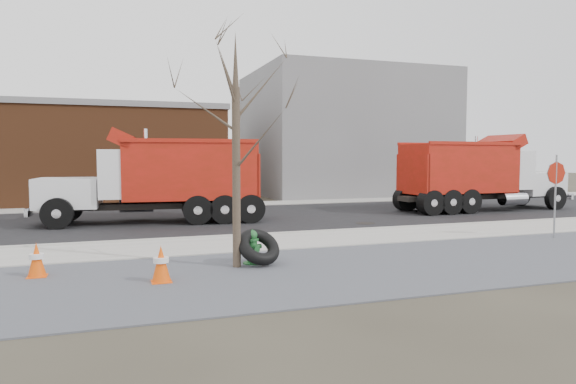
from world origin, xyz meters
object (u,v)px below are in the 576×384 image
object	(u,v)px
dump_truck_red_a	(477,173)
truck_tire	(259,247)
fire_hydrant	(253,249)
stop_sign	(556,181)
dump_truck_red_b	(163,176)

from	to	relation	value
dump_truck_red_a	truck_tire	bearing A→B (deg)	-148.73
fire_hydrant	stop_sign	distance (m)	9.68
dump_truck_red_a	dump_truck_red_b	xyz separation A→B (m)	(-14.01, 0.27, 0.00)
fire_hydrant	truck_tire	bearing A→B (deg)	-78.65
fire_hydrant	dump_truck_red_b	xyz separation A→B (m)	(-1.25, 8.34, 1.38)
stop_sign	dump_truck_red_a	world-z (taller)	dump_truck_red_a
truck_tire	stop_sign	distance (m)	9.59
stop_sign	dump_truck_red_b	world-z (taller)	dump_truck_red_b
fire_hydrant	dump_truck_red_a	bearing A→B (deg)	17.26
truck_tire	dump_truck_red_b	size ratio (longest dim) A/B	0.15
stop_sign	dump_truck_red_a	size ratio (longest dim) A/B	0.30
fire_hydrant	dump_truck_red_a	world-z (taller)	dump_truck_red_a
truck_tire	dump_truck_red_b	bearing A→B (deg)	98.94
fire_hydrant	truck_tire	distance (m)	0.22
stop_sign	dump_truck_red_a	bearing A→B (deg)	88.62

